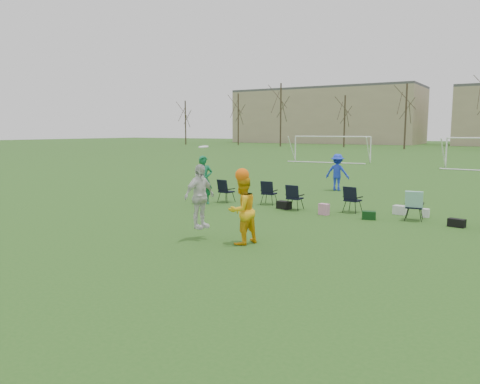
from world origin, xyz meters
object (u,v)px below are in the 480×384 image
Objects in this scene: fielder_green_near at (204,180)px; goal_left at (332,142)px; center_contest at (224,204)px; fielder_blue at (337,172)px.

fielder_green_near is 0.27× the size of goal_left.
fielder_green_near is 6.70m from center_contest.
center_contest reaches higher than fielder_blue.
fielder_blue is at bearing 27.05° from fielder_green_near.
fielder_green_near reaches higher than fielder_blue.
goal_left is (-7.97, 20.08, 1.01)m from fielder_blue.
center_contest is (1.26, -12.08, 0.14)m from fielder_blue.
goal_left reaches higher than fielder_green_near.
goal_left is at bearing 106.02° from center_contest.
center_contest is at bearing -78.98° from goal_left.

